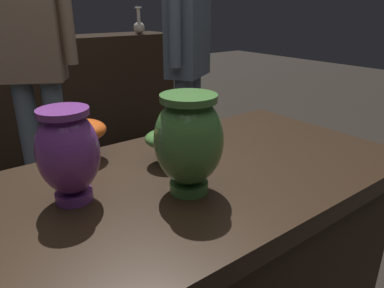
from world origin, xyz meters
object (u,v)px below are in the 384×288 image
shelf_vase_far_right (139,26)px  shelf_vase_center (0,21)px  vase_tall_behind (68,152)px  vase_left_accent (84,131)px  visitor_center_back (30,49)px  vase_centerpiece (189,140)px  vase_right_accent (165,139)px  visitor_near_right (188,49)px

shelf_vase_far_right → shelf_vase_center: bearing=173.7°
vase_tall_behind → shelf_vase_center: shelf_vase_center is taller
vase_left_accent → visitor_center_back: visitor_center_back is taller
vase_tall_behind → shelf_vase_center: (0.31, 2.19, 0.20)m
shelf_vase_far_right → visitor_center_back: 1.34m
vase_tall_behind → vase_left_accent: size_ratio=1.68×
vase_centerpiece → vase_right_accent: bearing=74.7°
shelf_vase_center → shelf_vase_far_right: size_ratio=1.17×
vase_centerpiece → visitor_center_back: visitor_center_back is taller
vase_right_accent → vase_left_accent: bearing=135.1°
vase_centerpiece → vase_left_accent: 0.36m
vase_tall_behind → vase_right_accent: (0.28, 0.05, -0.05)m
vase_centerpiece → vase_left_accent: vase_centerpiece is taller
vase_left_accent → vase_right_accent: size_ratio=1.14×
shelf_vase_center → visitor_near_right: bearing=-56.2°
shelf_vase_center → visitor_center_back: 0.91m
vase_right_accent → shelf_vase_center: (0.02, 2.14, 0.24)m
vase_left_accent → visitor_near_right: 1.27m
vase_centerpiece → shelf_vase_center: bearing=88.2°
visitor_center_back → vase_centerpiece: bearing=118.1°
visitor_center_back → visitor_near_right: bearing=-168.7°
vase_right_accent → visitor_near_right: bearing=50.6°
visitor_center_back → shelf_vase_far_right: bearing=-115.0°
vase_centerpiece → vase_tall_behind: bearing=152.1°
vase_centerpiece → shelf_vase_far_right: bearing=63.2°
vase_centerpiece → visitor_near_right: size_ratio=0.14×
vase_tall_behind → vase_right_accent: size_ratio=1.91×
vase_centerpiece → vase_tall_behind: size_ratio=1.09×
vase_tall_behind → visitor_center_back: 1.32m
vase_tall_behind → shelf_vase_center: 2.22m
shelf_vase_far_right → vase_left_accent: bearing=-123.5°
vase_centerpiece → shelf_vase_far_right: 2.47m
shelf_vase_far_right → visitor_center_back: bearing=-144.2°
vase_left_accent → visitor_center_back: 1.10m
vase_left_accent → shelf_vase_center: 2.00m
vase_left_accent → shelf_vase_center: size_ratio=0.51×
shelf_vase_far_right → visitor_center_back: size_ratio=0.13×
vase_right_accent → shelf_vase_far_right: (1.06, 2.03, 0.19)m
vase_left_accent → shelf_vase_far_right: bearing=56.5°
shelf_vase_center → vase_centerpiece: bearing=-91.8°
vase_right_accent → visitor_center_back: (-0.02, 1.24, 0.14)m
vase_tall_behind → visitor_center_back: visitor_center_back is taller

